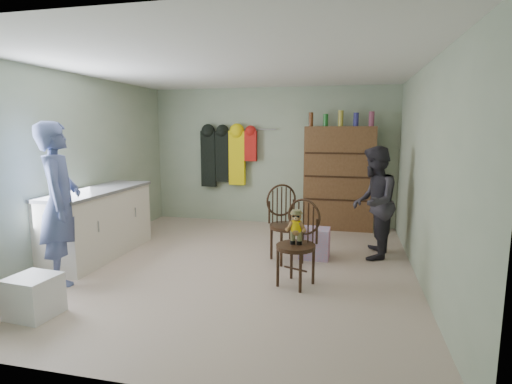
% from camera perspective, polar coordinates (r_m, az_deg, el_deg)
% --- Properties ---
extents(ground_plane, '(5.00, 5.00, 0.00)m').
position_cam_1_polar(ground_plane, '(5.28, -3.19, -10.48)').
color(ground_plane, '#C4B09E').
rests_on(ground_plane, ground).
extents(room_walls, '(5.00, 5.00, 5.00)m').
position_cam_1_polar(room_walls, '(5.49, -1.77, 7.12)').
color(room_walls, '#9FAD91').
rests_on(room_walls, ground).
extents(counter, '(0.64, 1.86, 0.94)m').
position_cam_1_polar(counter, '(5.98, -21.53, -4.07)').
color(counter, silver).
rests_on(counter, ground).
extents(plastic_tub, '(0.44, 0.42, 0.39)m').
position_cam_1_polar(plastic_tub, '(4.44, -29.17, -12.85)').
color(plastic_tub, white).
rests_on(plastic_tub, ground).
extents(chair_front, '(0.57, 0.57, 0.98)m').
position_cam_1_polar(chair_front, '(4.54, 6.02, -6.27)').
color(chair_front, '#311D11').
rests_on(chair_front, ground).
extents(chair_far, '(0.63, 0.63, 1.03)m').
position_cam_1_polar(chair_far, '(5.36, 4.16, -4.06)').
color(chair_far, '#311D11').
rests_on(chair_far, ground).
extents(striped_bag, '(0.41, 0.32, 0.42)m').
position_cam_1_polar(striped_bag, '(5.56, 8.35, -7.25)').
color(striped_bag, pink).
rests_on(striped_bag, ground).
extents(person_left, '(0.71, 0.80, 1.85)m').
position_cam_1_polar(person_left, '(5.06, -26.20, -1.45)').
color(person_left, '#515F94').
rests_on(person_left, ground).
extents(person_right, '(0.68, 0.82, 1.53)m').
position_cam_1_polar(person_right, '(5.66, 16.46, -1.46)').
color(person_right, '#2D2B33').
rests_on(person_right, ground).
extents(dresser, '(1.20, 0.39, 2.06)m').
position_cam_1_polar(dresser, '(7.12, 11.77, 1.99)').
color(dresser, brown).
rests_on(dresser, ground).
extents(coat_rack, '(1.42, 0.12, 1.09)m').
position_cam_1_polar(coat_rack, '(7.51, -4.24, 5.12)').
color(coat_rack, '#99999E').
rests_on(coat_rack, ground).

